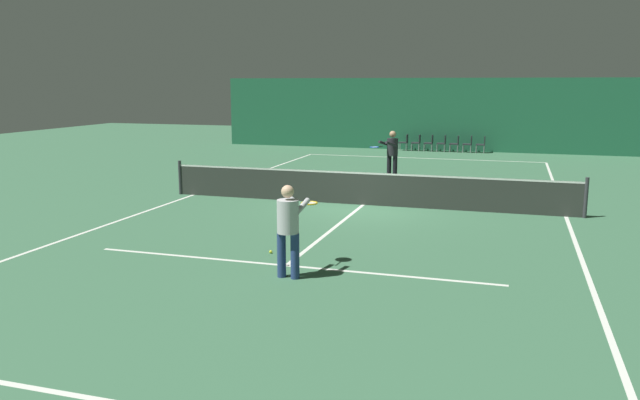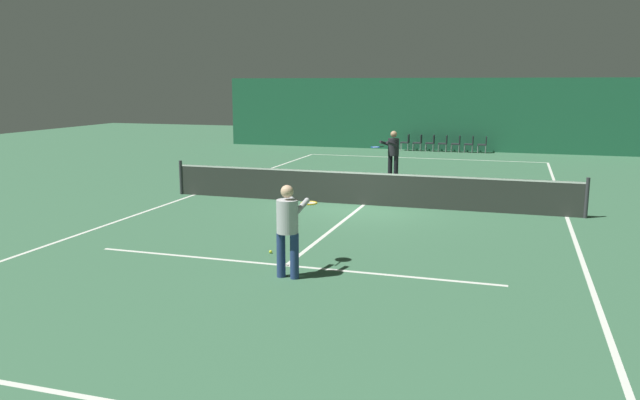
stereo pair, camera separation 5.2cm
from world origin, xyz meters
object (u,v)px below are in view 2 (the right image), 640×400
at_px(courtside_chair_6, 484,143).
at_px(courtside_chair_5, 470,143).
at_px(courtside_chair_4, 457,143).
at_px(tennis_net, 364,188).
at_px(player_near, 288,224).
at_px(courtside_chair_0, 406,141).
at_px(tennis_ball, 271,252).
at_px(player_far, 393,151).
at_px(courtside_chair_2, 431,142).
at_px(courtside_chair_3, 444,142).
at_px(courtside_chair_1, 419,142).

bearing_deg(courtside_chair_6, courtside_chair_5, -90.00).
bearing_deg(courtside_chair_4, courtside_chair_6, 90.00).
relative_size(tennis_net, player_near, 7.05).
bearing_deg(courtside_chair_0, player_near, 4.30).
distance_m(courtside_chair_5, tennis_ball, 20.91).
xyz_separation_m(player_far, tennis_ball, (-0.44, -10.83, -0.99)).
height_order(player_near, courtside_chair_4, player_near).
relative_size(courtside_chair_5, courtside_chair_6, 1.00).
distance_m(courtside_chair_0, courtside_chair_6, 3.92).
xyz_separation_m(player_far, courtside_chair_4, (1.42, 9.92, -0.54)).
bearing_deg(tennis_ball, courtside_chair_2, 88.46).
bearing_deg(courtside_chair_5, courtside_chair_2, -90.00).
distance_m(courtside_chair_2, courtside_chair_3, 0.65).
relative_size(tennis_net, courtside_chair_1, 14.29).
height_order(tennis_net, courtside_chair_1, tennis_net).
distance_m(player_far, courtside_chair_3, 9.96).
bearing_deg(courtside_chair_5, player_near, -4.14).
height_order(player_far, courtside_chair_4, player_far).
xyz_separation_m(courtside_chair_0, courtside_chair_1, (0.65, 0.00, 0.00)).
xyz_separation_m(courtside_chair_1, courtside_chair_2, (0.65, 0.00, 0.00)).
xyz_separation_m(courtside_chair_0, courtside_chair_6, (3.92, 0.00, 0.00)).
xyz_separation_m(courtside_chair_0, courtside_chair_3, (1.96, 0.00, 0.00)).
xyz_separation_m(courtside_chair_2, tennis_ball, (-0.56, -20.75, -0.45)).
relative_size(courtside_chair_5, tennis_ball, 12.73).
distance_m(courtside_chair_0, tennis_ball, 20.77).
bearing_deg(courtside_chair_1, courtside_chair_2, 90.00).
bearing_deg(courtside_chair_4, tennis_net, -4.72).
relative_size(player_far, courtside_chair_6, 2.10).
xyz_separation_m(courtside_chair_6, tennis_ball, (-3.17, -20.75, -0.45)).
xyz_separation_m(courtside_chair_2, courtside_chair_3, (0.65, 0.00, 0.00)).
distance_m(courtside_chair_1, courtside_chair_4, 1.96).
height_order(courtside_chair_3, courtside_chair_5, same).
xyz_separation_m(player_near, tennis_ball, (-0.92, 1.38, -0.96)).
relative_size(courtside_chair_2, courtside_chair_4, 1.00).
height_order(player_near, tennis_ball, player_near).
distance_m(courtside_chair_3, tennis_ball, 20.79).
height_order(player_near, courtside_chair_3, player_near).
distance_m(player_near, courtside_chair_5, 22.20).
bearing_deg(courtside_chair_4, courtside_chair_1, -90.00).
relative_size(courtside_chair_0, tennis_ball, 12.73).
relative_size(courtside_chair_1, courtside_chair_2, 1.00).
bearing_deg(courtside_chair_1, courtside_chair_3, 90.00).
bearing_deg(player_near, tennis_ball, 37.72).
bearing_deg(courtside_chair_0, tennis_ball, 2.06).
relative_size(courtside_chair_1, courtside_chair_4, 1.00).
xyz_separation_m(courtside_chair_3, courtside_chair_5, (1.31, 0.00, 0.00)).
bearing_deg(tennis_net, courtside_chair_2, 90.23).
distance_m(courtside_chair_4, courtside_chair_5, 0.65).
relative_size(courtside_chair_0, courtside_chair_3, 1.00).
relative_size(courtside_chair_0, courtside_chair_2, 1.00).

